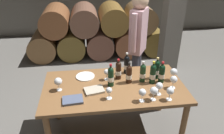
% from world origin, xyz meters
% --- Properties ---
extents(ground_plane, '(14.00, 14.00, 0.00)m').
position_xyz_m(ground_plane, '(0.00, 0.00, 0.00)').
color(ground_plane, '#66635E').
extents(barrel_stack, '(3.12, 0.90, 1.15)m').
position_xyz_m(barrel_stack, '(0.00, 2.60, 0.54)').
color(barrel_stack, brown).
rests_on(barrel_stack, ground_plane).
extents(stone_pillar, '(0.32, 0.32, 2.60)m').
position_xyz_m(stone_pillar, '(1.30, 1.60, 1.30)').
color(stone_pillar, slate).
rests_on(stone_pillar, ground_plane).
extents(dining_table, '(1.70, 0.90, 0.76)m').
position_xyz_m(dining_table, '(0.00, 0.00, 0.67)').
color(dining_table, brown).
rests_on(dining_table, ground_plane).
extents(wine_bottle_0, '(0.07, 0.07, 0.28)m').
position_xyz_m(wine_bottle_0, '(0.59, 0.01, 0.88)').
color(wine_bottle_0, black).
rests_on(wine_bottle_0, dining_table).
extents(wine_bottle_1, '(0.07, 0.07, 0.29)m').
position_xyz_m(wine_bottle_1, '(0.55, 0.11, 0.89)').
color(wine_bottle_1, black).
rests_on(wine_bottle_1, dining_table).
extents(wine_bottle_2, '(0.07, 0.07, 0.29)m').
position_xyz_m(wine_bottle_2, '(-0.04, 0.01, 0.89)').
color(wine_bottle_2, black).
rests_on(wine_bottle_2, dining_table).
extents(wine_bottle_3, '(0.07, 0.07, 0.28)m').
position_xyz_m(wine_bottle_3, '(0.08, 0.16, 0.88)').
color(wine_bottle_3, black).
rests_on(wine_bottle_3, dining_table).
extents(wine_bottle_4, '(0.07, 0.07, 0.29)m').
position_xyz_m(wine_bottle_4, '(0.47, 0.01, 0.89)').
color(wine_bottle_4, black).
rests_on(wine_bottle_4, dining_table).
extents(wine_bottle_5, '(0.07, 0.07, 0.27)m').
position_xyz_m(wine_bottle_5, '(0.19, 0.05, 0.88)').
color(wine_bottle_5, black).
rests_on(wine_bottle_5, dining_table).
extents(wine_bottle_6, '(0.07, 0.07, 0.29)m').
position_xyz_m(wine_bottle_6, '(0.21, 0.29, 0.89)').
color(wine_bottle_6, black).
rests_on(wine_bottle_6, dining_table).
extents(wine_bottle_7, '(0.07, 0.07, 0.27)m').
position_xyz_m(wine_bottle_7, '(0.36, 0.06, 0.88)').
color(wine_bottle_7, '#19381E').
rests_on(wine_bottle_7, dining_table).
extents(wine_glass_0, '(0.07, 0.07, 0.14)m').
position_xyz_m(wine_glass_0, '(-0.09, -0.25, 0.86)').
color(wine_glass_0, white).
rests_on(wine_glass_0, dining_table).
extents(wine_glass_1, '(0.09, 0.09, 0.16)m').
position_xyz_m(wine_glass_1, '(0.75, 0.04, 0.87)').
color(wine_glass_1, white).
rests_on(wine_glass_1, dining_table).
extents(wine_glass_2, '(0.09, 0.09, 0.16)m').
position_xyz_m(wine_glass_2, '(0.68, -0.13, 0.87)').
color(wine_glass_2, white).
rests_on(wine_glass_2, dining_table).
extents(wine_glass_3, '(0.08, 0.08, 0.16)m').
position_xyz_m(wine_glass_3, '(0.56, -0.35, 0.87)').
color(wine_glass_3, white).
rests_on(wine_glass_3, dining_table).
extents(wine_glass_4, '(0.09, 0.09, 0.16)m').
position_xyz_m(wine_glass_4, '(-0.65, -0.01, 0.88)').
color(wine_glass_4, white).
rests_on(wine_glass_4, dining_table).
extents(wine_glass_5, '(0.08, 0.08, 0.15)m').
position_xyz_m(wine_glass_5, '(0.26, -0.34, 0.87)').
color(wine_glass_5, white).
rests_on(wine_glass_5, dining_table).
extents(wine_glass_6, '(0.08, 0.08, 0.15)m').
position_xyz_m(wine_glass_6, '(0.48, -0.24, 0.87)').
color(wine_glass_6, white).
rests_on(wine_glass_6, dining_table).
extents(wine_glass_7, '(0.07, 0.07, 0.15)m').
position_xyz_m(wine_glass_7, '(-0.07, 0.15, 0.86)').
color(wine_glass_7, white).
rests_on(wine_glass_7, dining_table).
extents(wine_glass_8, '(0.09, 0.09, 0.16)m').
position_xyz_m(wine_glass_8, '(0.39, -0.33, 0.87)').
color(wine_glass_8, white).
rests_on(wine_glass_8, dining_table).
extents(tasting_notebook, '(0.23, 0.18, 0.03)m').
position_xyz_m(tasting_notebook, '(-0.49, -0.24, 0.77)').
color(tasting_notebook, '#4C5670').
rests_on(tasting_notebook, dining_table).
extents(leather_ledger, '(0.25, 0.20, 0.03)m').
position_xyz_m(leather_ledger, '(-0.24, -0.09, 0.77)').
color(leather_ledger, '#B2A893').
rests_on(leather_ledger, dining_table).
extents(serving_plate, '(0.24, 0.24, 0.01)m').
position_xyz_m(serving_plate, '(-0.34, 0.25, 0.77)').
color(serving_plate, white).
rests_on(serving_plate, dining_table).
extents(sommelier_presenting, '(0.32, 0.44, 1.72)m').
position_xyz_m(sommelier_presenting, '(0.45, 0.75, 1.04)').
color(sommelier_presenting, '#383842').
rests_on(sommelier_presenting, ground_plane).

